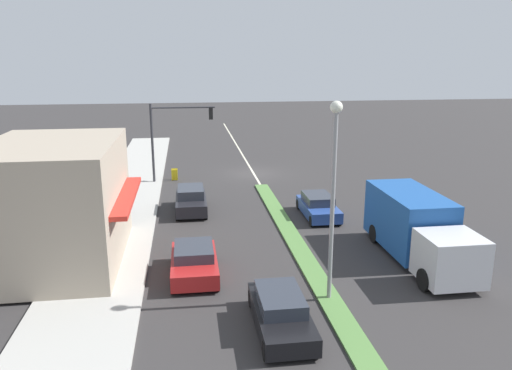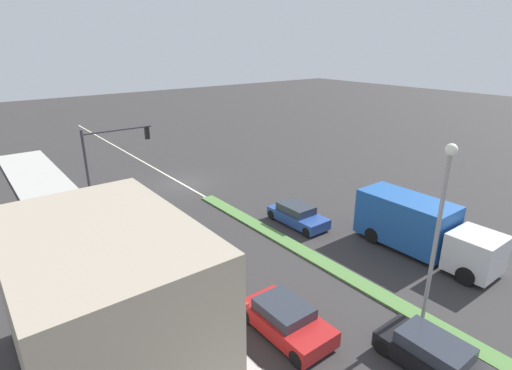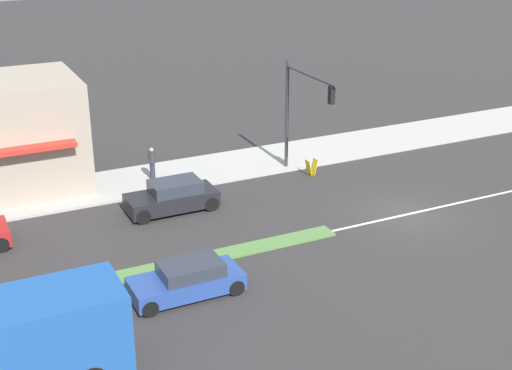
{
  "view_description": "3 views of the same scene",
  "coord_description": "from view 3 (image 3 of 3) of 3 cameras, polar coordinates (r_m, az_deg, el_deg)",
  "views": [
    {
      "loc": [
        5.14,
        37.86,
        8.96
      ],
      "look_at": [
        1.27,
        10.42,
        1.76
      ],
      "focal_mm": 35.0,
      "sensor_mm": 36.0,
      "label": 1
    },
    {
      "loc": [
        13.77,
        27.79,
        10.84
      ],
      "look_at": [
        -1.14,
        8.43,
        2.02
      ],
      "focal_mm": 28.0,
      "sensor_mm": 36.0,
      "label": 2
    },
    {
      "loc": [
        -23.26,
        18.77,
        13.34
      ],
      "look_at": [
        1.44,
        6.81,
        2.12
      ],
      "focal_mm": 50.0,
      "sensor_mm": 36.0,
      "label": 3
    }
  ],
  "objects": [
    {
      "name": "pedestrian",
      "position": [
        35.68,
        -8.31,
        1.76
      ],
      "size": [
        0.34,
        0.34,
        1.68
      ],
      "color": "#282D42",
      "rests_on": "sidewalk_right"
    },
    {
      "name": "traffic_signal_main",
      "position": [
        35.09,
        3.63,
        6.58
      ],
      "size": [
        4.59,
        0.34,
        5.6
      ],
      "color": "#333338",
      "rests_on": "sidewalk_right"
    },
    {
      "name": "coupe_blue",
      "position": [
        25.72,
        -5.52,
        -7.56
      ],
      "size": [
        1.74,
        4.0,
        1.26
      ],
      "color": "#284793",
      "rests_on": "ground"
    },
    {
      "name": "warning_aframe_sign",
      "position": [
        36.47,
        4.45,
        1.42
      ],
      "size": [
        0.45,
        0.53,
        0.84
      ],
      "color": "yellow",
      "rests_on": "ground"
    },
    {
      "name": "lane_marking_center",
      "position": [
        32.73,
        11.93,
        -2.33
      ],
      "size": [
        0.16,
        60.0,
        0.01
      ],
      "primitive_type": "cube",
      "color": "beige",
      "rests_on": "ground"
    },
    {
      "name": "delivery_truck",
      "position": [
        21.8,
        -19.54,
        -12.23
      ],
      "size": [
        2.44,
        7.5,
        2.87
      ],
      "color": "silver",
      "rests_on": "ground"
    },
    {
      "name": "sedan_dark",
      "position": [
        32.39,
        -6.69,
        -0.94
      ],
      "size": [
        1.78,
        4.08,
        1.42
      ],
      "color": "black",
      "rests_on": "ground"
    }
  ]
}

